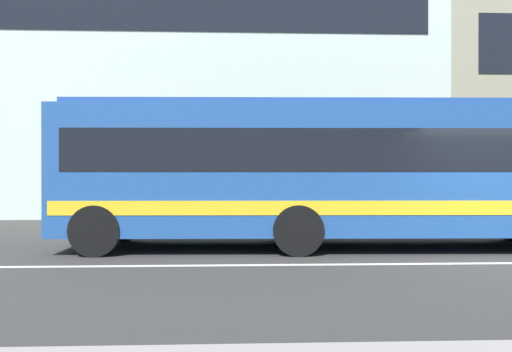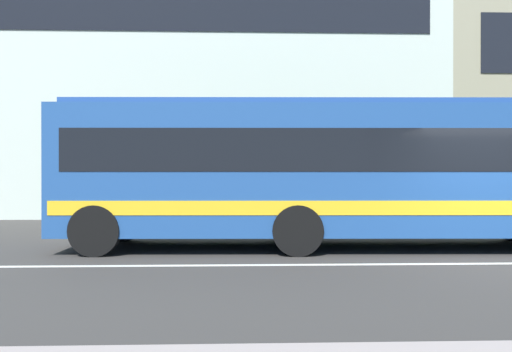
% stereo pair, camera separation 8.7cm
% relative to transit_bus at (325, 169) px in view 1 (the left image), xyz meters
% --- Properties ---
extents(ground_plane, '(160.00, 160.00, 0.00)m').
position_rel_transit_bus_xyz_m(ground_plane, '(2.93, -2.11, -1.72)').
color(ground_plane, '#3B3735').
extents(lane_centre_line, '(60.00, 0.16, 0.01)m').
position_rel_transit_bus_xyz_m(lane_centre_line, '(2.93, -2.11, -1.72)').
color(lane_centre_line, silver).
rests_on(lane_centre_line, ground_plane).
extents(hedge_row_far, '(17.37, 1.10, 0.98)m').
position_rel_transit_bus_xyz_m(hedge_row_far, '(2.89, 3.38, -1.23)').
color(hedge_row_far, '#3B6627').
rests_on(hedge_row_far, ground_plane).
extents(apartment_block_left, '(21.46, 11.69, 13.81)m').
position_rel_transit_bus_xyz_m(apartment_block_left, '(-4.88, 13.04, 5.19)').
color(apartment_block_left, silver).
rests_on(apartment_block_left, ground_plane).
extents(transit_bus, '(11.40, 2.84, 3.12)m').
position_rel_transit_bus_xyz_m(transit_bus, '(0.00, 0.00, 0.00)').
color(transit_bus, '#224D90').
rests_on(transit_bus, ground_plane).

